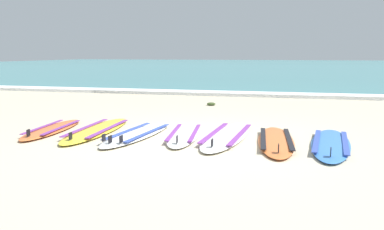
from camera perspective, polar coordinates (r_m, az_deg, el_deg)
name	(u,v)px	position (r m, az deg, el deg)	size (l,w,h in m)	color
ground_plane	(196,141)	(6.04, 0.65, -3.92)	(80.00, 80.00, 0.00)	#C1B599
sea	(272,66)	(42.05, 11.88, 7.25)	(80.00, 60.00, 0.10)	teal
wave_foam_strip	(242,94)	(12.56, 7.51, 3.13)	(80.00, 0.82, 0.11)	white
surfboard_0	(53,129)	(7.24, -20.10, -1.98)	(0.66, 1.97, 0.18)	orange
surfboard_1	(97,130)	(6.93, -13.96, -2.16)	(0.68, 2.39, 0.18)	yellow
surfboard_2	(138,134)	(6.46, -8.10, -2.81)	(0.80, 2.22, 0.18)	white
surfboard_3	(184,134)	(6.36, -1.17, -2.91)	(0.72, 2.00, 0.18)	white
surfboard_4	(227,135)	(6.31, 5.25, -3.05)	(0.79, 2.45, 0.18)	white
surfboard_5	(276,141)	(6.05, 12.42, -3.75)	(0.67, 2.19, 0.18)	orange
surfboard_6	(331,144)	(6.08, 19.99, -4.04)	(0.80, 2.29, 0.18)	#3875CC
seaweed_clump_near_shoreline	(211,104)	(10.12, 2.88, 1.66)	(0.23, 0.19, 0.08)	#384723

